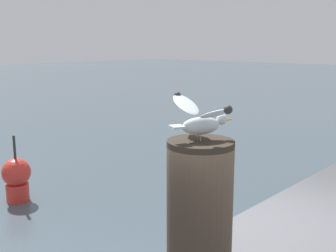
{
  "coord_description": "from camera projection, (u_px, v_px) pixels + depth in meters",
  "views": [
    {
      "loc": [
        -2.66,
        -1.88,
        3.07
      ],
      "look_at": [
        -0.86,
        -0.21,
        2.58
      ],
      "focal_mm": 44.57,
      "sensor_mm": 36.0,
      "label": 1
    }
  ],
  "objects": [
    {
      "name": "mooring_post",
      "position": [
        199.0,
        219.0,
        2.43
      ],
      "size": [
        0.38,
        0.38,
        0.94
      ],
      "primitive_type": "cylinder",
      "color": "#382D23",
      "rests_on": "harbor_quay"
    },
    {
      "name": "seagull",
      "position": [
        202.0,
        119.0,
        2.32
      ],
      "size": [
        0.39,
        0.63,
        0.24
      ],
      "color": "tan",
      "rests_on": "mooring_post"
    },
    {
      "name": "channel_buoy",
      "position": [
        17.0,
        178.0,
        8.21
      ],
      "size": [
        0.56,
        0.56,
        1.33
      ],
      "color": "red",
      "rests_on": "ground_plane"
    }
  ]
}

